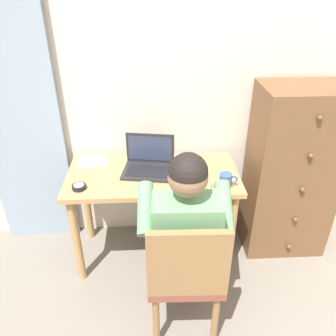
# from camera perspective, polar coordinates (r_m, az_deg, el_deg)

# --- Properties ---
(wall_back) EXTENTS (4.80, 0.05, 2.50)m
(wall_back) POSITION_cam_1_polar(r_m,az_deg,el_deg) (2.47, 1.83, 13.75)
(wall_back) COLOR beige
(wall_back) RESTS_ON ground_plane
(curtain_panel) EXTENTS (0.57, 0.03, 2.18)m
(curtain_panel) POSITION_cam_1_polar(r_m,az_deg,el_deg) (2.62, -23.83, 8.44)
(curtain_panel) COLOR #8EA3B7
(curtain_panel) RESTS_ON ground_plane
(desk) EXTENTS (1.18, 0.56, 0.74)m
(desk) POSITION_cam_1_polar(r_m,az_deg,el_deg) (2.41, -2.50, -3.33)
(desk) COLOR tan
(desk) RESTS_ON ground_plane
(dresser) EXTENTS (0.60, 0.44, 1.31)m
(dresser) POSITION_cam_1_polar(r_m,az_deg,el_deg) (2.67, 19.87, -0.80)
(dresser) COLOR brown
(dresser) RESTS_ON ground_plane
(chair) EXTENTS (0.43, 0.41, 0.89)m
(chair) POSITION_cam_1_polar(r_m,az_deg,el_deg) (1.98, 3.01, -17.07)
(chair) COLOR brown
(chair) RESTS_ON ground_plane
(person_seated) EXTENTS (0.54, 0.59, 1.21)m
(person_seated) POSITION_cam_1_polar(r_m,az_deg,el_deg) (1.98, 2.75, -9.59)
(person_seated) COLOR #6B84AD
(person_seated) RESTS_ON ground_plane
(laptop) EXTENTS (0.38, 0.30, 0.24)m
(laptop) POSITION_cam_1_polar(r_m,az_deg,el_deg) (2.37, -3.26, 0.80)
(laptop) COLOR #232326
(laptop) RESTS_ON desk
(computer_mouse) EXTENTS (0.08, 0.11, 0.03)m
(computer_mouse) POSITION_cam_1_polar(r_m,az_deg,el_deg) (2.33, 4.35, -0.76)
(computer_mouse) COLOR black
(computer_mouse) RESTS_ON desk
(desk_clock) EXTENTS (0.09, 0.09, 0.03)m
(desk_clock) POSITION_cam_1_polar(r_m,az_deg,el_deg) (2.25, -14.66, -3.07)
(desk_clock) COLOR black
(desk_clock) RESTS_ON desk
(notebook_pad) EXTENTS (0.23, 0.18, 0.01)m
(notebook_pad) POSITION_cam_1_polar(r_m,az_deg,el_deg) (2.54, -12.55, 1.02)
(notebook_pad) COLOR silver
(notebook_pad) RESTS_ON desk
(coffee_mug) EXTENTS (0.12, 0.08, 0.09)m
(coffee_mug) POSITION_cam_1_polar(r_m,az_deg,el_deg) (2.22, 9.66, -2.06)
(coffee_mug) COLOR #33518C
(coffee_mug) RESTS_ON desk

